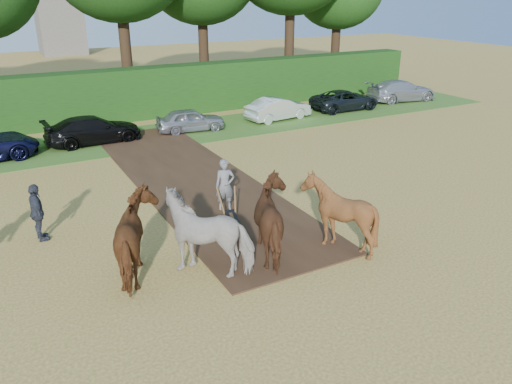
{
  "coord_description": "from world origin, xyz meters",
  "views": [
    {
      "loc": [
        -5.42,
        -11.34,
        7.32
      ],
      "look_at": [
        1.54,
        1.44,
        1.4
      ],
      "focal_mm": 35.0,
      "sensor_mm": 36.0,
      "label": 1
    }
  ],
  "objects": [
    {
      "name": "earth_strip",
      "position": [
        1.5,
        7.0,
        0.03
      ],
      "size": [
        4.5,
        17.0,
        0.05
      ],
      "primitive_type": "cube",
      "color": "#472D1C",
      "rests_on": "ground"
    },
    {
      "name": "ground",
      "position": [
        0.0,
        0.0,
        0.0
      ],
      "size": [
        120.0,
        120.0,
        0.0
      ],
      "primitive_type": "plane",
      "color": "gold",
      "rests_on": "ground"
    },
    {
      "name": "grass_verge",
      "position": [
        0.0,
        14.0,
        0.01
      ],
      "size": [
        50.0,
        5.0,
        0.03
      ],
      "primitive_type": "cube",
      "color": "#38601E",
      "rests_on": "ground"
    },
    {
      "name": "plough_team",
      "position": [
        0.39,
        0.05,
        1.12
      ],
      "size": [
        7.86,
        5.67,
        2.27
      ],
      "color": "brown",
      "rests_on": "ground"
    },
    {
      "name": "parked_cars",
      "position": [
        2.75,
        14.14,
        0.69
      ],
      "size": [
        41.46,
        3.45,
        1.46
      ],
      "color": "silver",
      "rests_on": "ground"
    },
    {
      "name": "spectator_far",
      "position": [
        -4.65,
        4.19,
        0.93
      ],
      "size": [
        0.54,
        1.12,
        1.86
      ],
      "primitive_type": "imported",
      "rotation": [
        0.0,
        0.0,
        1.65
      ],
      "color": "#292C37",
      "rests_on": "ground"
    },
    {
      "name": "hedgerow",
      "position": [
        0.0,
        18.5,
        1.5
      ],
      "size": [
        46.0,
        1.6,
        3.0
      ],
      "primitive_type": "cube",
      "color": "#14380F",
      "rests_on": "ground"
    }
  ]
}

